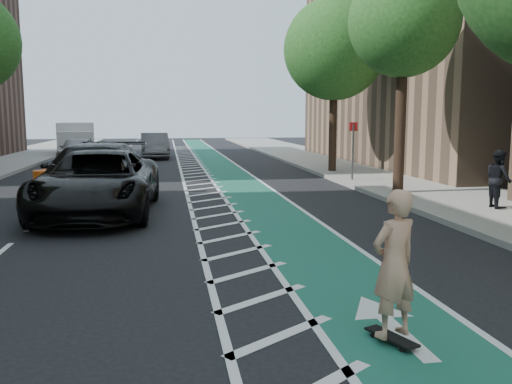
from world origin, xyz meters
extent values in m
plane|color=black|center=(0.00, 0.00, 0.00)|extent=(120.00, 120.00, 0.00)
cube|color=#19574F|center=(3.00, 10.00, 0.01)|extent=(2.00, 90.00, 0.01)
cube|color=silver|center=(1.50, 10.00, 0.01)|extent=(1.40, 90.00, 0.01)
cube|color=gray|center=(9.50, 10.00, 0.07)|extent=(5.00, 90.00, 0.15)
cube|color=gray|center=(7.05, 10.00, 0.08)|extent=(0.12, 90.00, 0.16)
cylinder|color=#382619|center=(7.90, 8.00, 2.20)|extent=(0.36, 0.36, 4.40)
sphere|color=#184A1B|center=(7.90, 8.00, 5.80)|extent=(4.20, 4.20, 4.20)
cylinder|color=#382619|center=(7.90, 16.00, 2.20)|extent=(0.36, 0.36, 4.40)
sphere|color=#184A1B|center=(7.90, 16.00, 5.80)|extent=(4.20, 4.20, 4.20)
cylinder|color=#4C4C4C|center=(7.60, 12.00, 1.20)|extent=(0.08, 0.08, 2.40)
cube|color=red|center=(7.60, 12.00, 2.30)|extent=(0.35, 0.02, 0.35)
cube|color=black|center=(2.76, -3.22, 0.08)|extent=(0.46, 0.76, 0.03)
cylinder|color=black|center=(2.60, -3.02, 0.03)|extent=(0.05, 0.06, 0.06)
cylinder|color=black|center=(2.74, -2.96, 0.03)|extent=(0.05, 0.06, 0.06)
cylinder|color=black|center=(2.78, -3.48, 0.03)|extent=(0.05, 0.06, 0.06)
cylinder|color=black|center=(2.92, -3.42, 0.03)|extent=(0.05, 0.06, 0.06)
imported|color=tan|center=(2.76, -3.22, 0.99)|extent=(0.76, 0.63, 1.78)
imported|color=black|center=(-1.74, 6.27, 0.89)|extent=(3.26, 6.56, 1.79)
imported|color=black|center=(-2.00, 7.50, 0.95)|extent=(3.29, 6.78, 1.90)
imported|color=#959499|center=(-5.03, 23.97, 0.77)|extent=(1.97, 4.59, 1.54)
imported|color=#5D5C61|center=(-0.65, 27.01, 0.82)|extent=(2.01, 5.06, 1.64)
imported|color=black|center=(9.35, 4.76, 0.97)|extent=(0.71, 0.86, 1.65)
cube|color=silver|center=(-6.35, 31.90, 1.13)|extent=(2.95, 3.92, 2.26)
cube|color=silver|center=(-5.99, 29.22, 0.85)|extent=(2.49, 2.10, 1.70)
cylinder|color=black|center=(-6.93, 28.63, 0.40)|extent=(0.39, 0.82, 0.79)
cylinder|color=black|center=(-4.92, 28.90, 0.40)|extent=(0.39, 0.82, 0.79)
cylinder|color=black|center=(-7.48, 32.66, 0.40)|extent=(0.39, 0.82, 0.79)
cylinder|color=black|center=(-5.47, 32.94, 0.40)|extent=(0.39, 0.82, 0.79)
cylinder|color=#E2520B|center=(-3.80, 9.00, 0.50)|extent=(0.58, 0.58, 1.00)
cylinder|color=silver|center=(-3.80, 9.00, 0.33)|extent=(0.59, 0.59, 0.13)
cylinder|color=silver|center=(-3.80, 9.00, 0.64)|extent=(0.59, 0.59, 0.13)
cylinder|color=black|center=(-3.80, 9.00, 0.02)|extent=(0.73, 0.73, 0.04)
cylinder|color=#E5430C|center=(-3.60, 9.50, 0.50)|extent=(0.58, 0.58, 1.00)
cylinder|color=silver|center=(-3.60, 9.50, 0.33)|extent=(0.59, 0.59, 0.13)
cylinder|color=silver|center=(-3.60, 9.50, 0.65)|extent=(0.59, 0.59, 0.13)
cylinder|color=black|center=(-3.60, 9.50, 0.02)|extent=(0.73, 0.73, 0.04)
cylinder|color=#E34C0B|center=(-3.35, 14.50, 0.44)|extent=(0.51, 0.51, 0.88)
cylinder|color=silver|center=(-3.35, 14.50, 0.29)|extent=(0.52, 0.52, 0.12)
cylinder|color=silver|center=(-3.35, 14.50, 0.57)|extent=(0.52, 0.52, 0.12)
cylinder|color=black|center=(-3.35, 14.50, 0.02)|extent=(0.64, 0.64, 0.04)
camera|label=1|loc=(0.15, -9.06, 2.71)|focal=38.00mm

